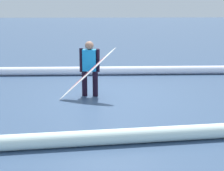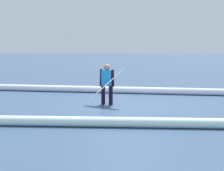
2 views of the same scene
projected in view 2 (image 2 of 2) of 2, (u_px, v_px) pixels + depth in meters
name	position (u px, v px, depth m)	size (l,w,h in m)	color
ground_plane	(122.00, 105.00, 11.24)	(174.96, 174.96, 0.00)	#344C6C
surfer	(107.00, 82.00, 11.26)	(0.51, 0.27, 1.42)	black
surfboard	(104.00, 87.00, 10.94)	(1.44, 0.29, 1.32)	white
wave_crest_foreground	(88.00, 89.00, 14.29)	(0.29, 0.29, 18.20)	white
wave_crest_midground	(83.00, 122.00, 8.20)	(0.26, 0.26, 17.64)	white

